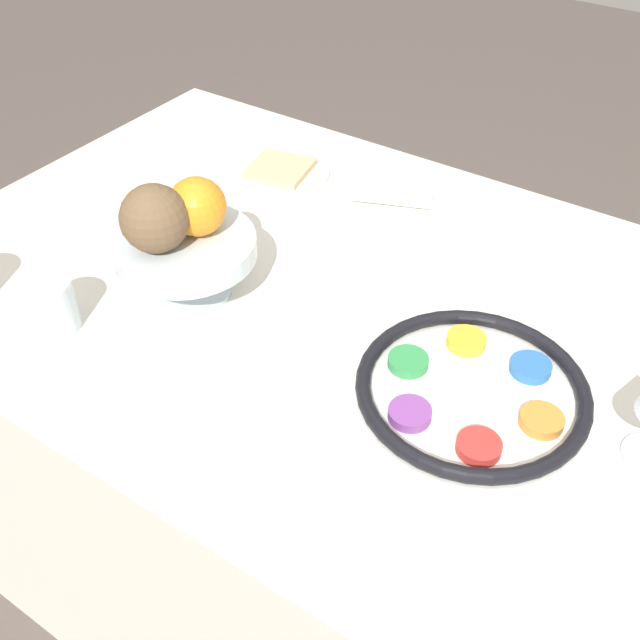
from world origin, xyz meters
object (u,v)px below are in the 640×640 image
at_px(bread_plate, 280,172).
at_px(napkin_roll, 392,194).
at_px(fruit_stand, 186,252).
at_px(cup_near, 51,305).
at_px(orange_fruit, 197,207).
at_px(coconut, 154,219).
at_px(seder_plate, 472,391).

height_order(bread_plate, napkin_roll, napkin_roll).
xyz_separation_m(fruit_stand, cup_near, (0.11, 0.17, -0.04)).
xyz_separation_m(fruit_stand, napkin_roll, (-0.13, -0.39, -0.06)).
distance_m(orange_fruit, coconut, 0.07).
bearing_deg(fruit_stand, orange_fruit, -105.06).
distance_m(seder_plate, orange_fruit, 0.46).
distance_m(fruit_stand, orange_fruit, 0.07).
bearing_deg(napkin_roll, coconut, 71.70).
xyz_separation_m(coconut, bread_plate, (0.08, -0.39, -0.14)).
distance_m(orange_fruit, bread_plate, 0.37).
xyz_separation_m(napkin_roll, cup_near, (0.24, 0.56, 0.02)).
distance_m(fruit_stand, napkin_roll, 0.41).
xyz_separation_m(seder_plate, orange_fruit, (0.44, 0.01, 0.13)).
bearing_deg(seder_plate, napkin_roll, -47.93).
distance_m(bread_plate, napkin_roll, 0.23).
relative_size(bread_plate, napkin_roll, 1.28).
xyz_separation_m(seder_plate, fruit_stand, (0.45, 0.03, 0.06)).
distance_m(coconut, cup_near, 0.19).
height_order(orange_fruit, bread_plate, orange_fruit).
xyz_separation_m(fruit_stand, bread_plate, (0.10, -0.36, -0.07)).
xyz_separation_m(coconut, cup_near, (0.10, 0.13, -0.11)).
xyz_separation_m(orange_fruit, coconut, (0.02, 0.06, 0.01)).
relative_size(coconut, cup_near, 1.23).
height_order(coconut, cup_near, coconut).
height_order(orange_fruit, napkin_roll, orange_fruit).
height_order(fruit_stand, coconut, coconut).
bearing_deg(orange_fruit, bread_plate, -72.62).
distance_m(seder_plate, cup_near, 0.59).
height_order(coconut, bread_plate, coconut).
bearing_deg(cup_near, fruit_stand, -123.25).
xyz_separation_m(fruit_stand, orange_fruit, (-0.01, -0.03, 0.07)).
relative_size(fruit_stand, orange_fruit, 2.44).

